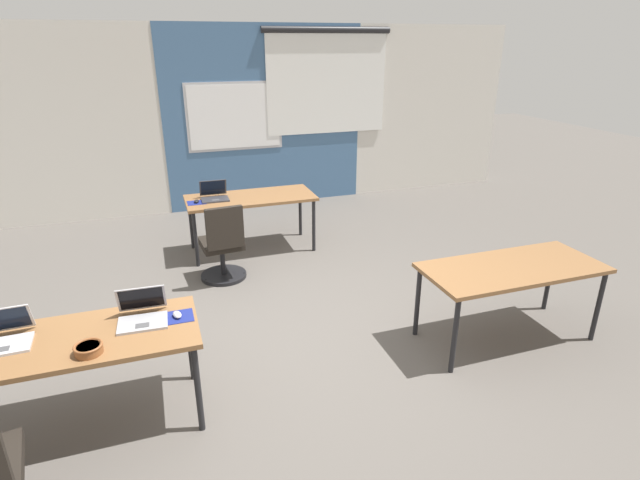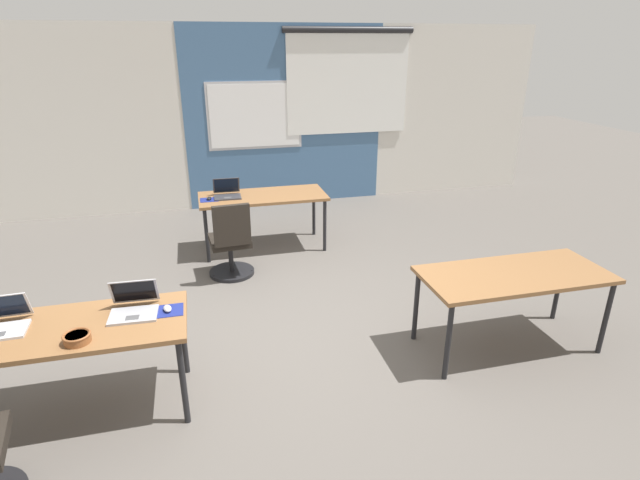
# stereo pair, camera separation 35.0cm
# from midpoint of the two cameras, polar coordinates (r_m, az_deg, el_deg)

# --- Properties ---
(ground_plane) EXTENTS (24.00, 24.00, 0.00)m
(ground_plane) POSITION_cam_midpoint_polar(r_m,az_deg,el_deg) (4.70, -4.23, -11.00)
(ground_plane) COLOR #56514C
(back_wall_assembly) EXTENTS (10.00, 0.27, 2.80)m
(back_wall_assembly) POSITION_cam_midpoint_polar(r_m,az_deg,el_deg) (8.17, -12.07, 13.41)
(back_wall_assembly) COLOR silver
(back_wall_assembly) RESTS_ON ground
(desk_near_left) EXTENTS (1.60, 0.70, 0.72)m
(desk_near_left) POSITION_cam_midpoint_polar(r_m,az_deg,el_deg) (3.83, -28.63, -10.63)
(desk_near_left) COLOR brown
(desk_near_left) RESTS_ON ground
(desk_near_right) EXTENTS (1.60, 0.70, 0.72)m
(desk_near_right) POSITION_cam_midpoint_polar(r_m,az_deg,el_deg) (4.62, 19.13, -3.54)
(desk_near_right) COLOR brown
(desk_near_right) RESTS_ON ground
(desk_far_center) EXTENTS (1.60, 0.70, 0.72)m
(desk_far_center) POSITION_cam_midpoint_polar(r_m,az_deg,el_deg) (6.39, -9.50, 4.41)
(desk_far_center) COLOR brown
(desk_far_center) RESTS_ON ground
(laptop_far_left) EXTENTS (0.34, 0.32, 0.22)m
(laptop_far_left) POSITION_cam_midpoint_polar(r_m,az_deg,el_deg) (6.35, -13.55, 4.98)
(laptop_far_left) COLOR #333338
(laptop_far_left) RESTS_ON desk_far_center
(mousepad_far_left) EXTENTS (0.22, 0.19, 0.00)m
(mousepad_far_left) POSITION_cam_midpoint_polar(r_m,az_deg,el_deg) (6.26, -15.50, 4.12)
(mousepad_far_left) COLOR navy
(mousepad_far_left) RESTS_ON desk_far_center
(mouse_far_left) EXTENTS (0.07, 0.11, 0.03)m
(mouse_far_left) POSITION_cam_midpoint_polar(r_m,az_deg,el_deg) (6.25, -15.52, 4.28)
(mouse_far_left) COLOR black
(mouse_far_left) RESTS_ON mousepad_far_left
(chair_far_left) EXTENTS (0.52, 0.56, 0.92)m
(chair_far_left) POSITION_cam_midpoint_polar(r_m,az_deg,el_deg) (5.70, -12.77, -1.05)
(chair_far_left) COLOR black
(chair_far_left) RESTS_ON ground
(laptop_near_left_inner) EXTENTS (0.34, 0.33, 0.22)m
(laptop_near_left_inner) POSITION_cam_midpoint_polar(r_m,az_deg,el_deg) (3.79, -22.21, -7.91)
(laptop_near_left_inner) COLOR #9E9EA3
(laptop_near_left_inner) RESTS_ON desk_near_left
(mousepad_near_left_inner) EXTENTS (0.22, 0.19, 0.00)m
(mousepad_near_left_inner) POSITION_cam_midpoint_polar(r_m,az_deg,el_deg) (3.76, -18.61, -8.40)
(mousepad_near_left_inner) COLOR navy
(mousepad_near_left_inner) RESTS_ON desk_near_left
(mouse_near_left_inner) EXTENTS (0.07, 0.11, 0.03)m
(mouse_near_left_inner) POSITION_cam_midpoint_polar(r_m,az_deg,el_deg) (3.75, -18.64, -8.15)
(mouse_near_left_inner) COLOR #B2B2B7
(mouse_near_left_inner) RESTS_ON mousepad_near_left_inner
(laptop_near_left_end) EXTENTS (0.34, 0.33, 0.22)m
(laptop_near_left_end) POSITION_cam_midpoint_polar(r_m,az_deg,el_deg) (3.95, -34.70, -9.14)
(laptop_near_left_end) COLOR #B7B7BC
(laptop_near_left_end) RESTS_ON desk_near_left
(snack_bowl) EXTENTS (0.18, 0.18, 0.06)m
(snack_bowl) POSITION_cam_midpoint_polar(r_m,az_deg,el_deg) (3.57, -27.61, -10.99)
(snack_bowl) COLOR brown
(snack_bowl) RESTS_ON desk_near_left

